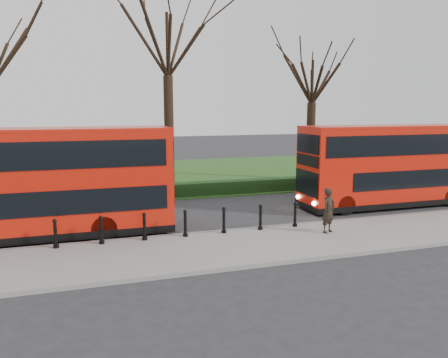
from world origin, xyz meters
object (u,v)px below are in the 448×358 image
object	(u,v)px
pedestrian	(329,210)
bollard_row	(185,224)
bus_lead	(30,184)
bus_rear	(397,166)

from	to	relation	value
pedestrian	bollard_row	bearing A→B (deg)	143.75
bus_lead	pedestrian	xyz separation A→B (m)	(11.17, -3.14, -1.12)
bollard_row	pedestrian	world-z (taller)	pedestrian
bus_lead	bus_rear	size ratio (longest dim) A/B	1.03
bollard_row	bus_rear	size ratio (longest dim) A/B	0.91
bollard_row	bus_rear	distance (m)	12.23
bollard_row	bus_lead	xyz separation A→B (m)	(-5.63, 1.94, 1.51)
bus_lead	bus_rear	xyz separation A→B (m)	(17.48, 0.71, -0.06)
bollard_row	pedestrian	xyz separation A→B (m)	(5.54, -1.19, 0.40)
bollard_row	bus_rear	world-z (taller)	bus_rear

